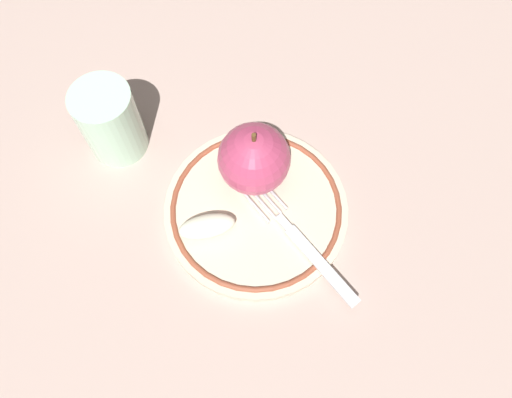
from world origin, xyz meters
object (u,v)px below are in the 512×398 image
apple_red_whole (254,159)px  apple_slice_front (207,226)px  plate (256,209)px  fork (298,239)px  drinking_glass (110,122)px

apple_red_whole → apple_slice_front: size_ratio=1.45×
plate → fork: 0.06m
plate → fork: (0.05, 0.02, 0.01)m
apple_red_whole → drinking_glass: size_ratio=0.94×
drinking_glass → apple_red_whole: bearing=39.3°
apple_slice_front → drinking_glass: drinking_glass is taller
apple_slice_front → drinking_glass: (-0.15, -0.03, 0.02)m
apple_red_whole → drinking_glass: apple_red_whole is taller
plate → fork: size_ratio=1.06×
apple_red_whole → apple_slice_front: bearing=-70.6°
apple_slice_front → fork: (0.06, 0.07, -0.01)m
apple_red_whole → fork: bearing=-1.3°
plate → fork: bearing=17.0°
drinking_glass → apple_slice_front: bearing=10.4°
plate → apple_slice_front: size_ratio=3.37×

